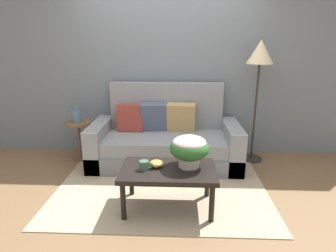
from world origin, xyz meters
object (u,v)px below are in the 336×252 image
(side_table, at_px, (79,134))
(snack_bowl, at_px, (156,163))
(coffee_table, at_px, (168,174))
(floor_lamp, at_px, (260,61))
(table_vase, at_px, (77,115))
(couch, at_px, (165,140))
(potted_plant, at_px, (189,148))
(coffee_mug, at_px, (144,165))

(side_table, bearing_deg, snack_bowl, -44.19)
(coffee_table, xyz_separation_m, floor_lamp, (1.16, 1.30, 1.02))
(side_table, distance_m, table_vase, 0.27)
(table_vase, bearing_deg, side_table, -46.18)
(couch, relative_size, side_table, 3.61)
(potted_plant, relative_size, table_vase, 1.71)
(couch, bearing_deg, coffee_table, -85.31)
(couch, xyz_separation_m, side_table, (-1.24, 0.04, 0.06))
(snack_bowl, bearing_deg, potted_plant, 4.80)
(floor_lamp, bearing_deg, potted_plant, -127.43)
(couch, relative_size, table_vase, 8.73)
(snack_bowl, bearing_deg, coffee_table, -15.53)
(couch, xyz_separation_m, floor_lamp, (1.25, 0.13, 1.08))
(floor_lamp, height_order, table_vase, floor_lamp)
(coffee_mug, relative_size, snack_bowl, 0.99)
(coffee_table, xyz_separation_m, snack_bowl, (-0.12, 0.03, 0.09))
(couch, relative_size, coffee_mug, 14.79)
(couch, bearing_deg, coffee_mug, -96.57)
(couch, bearing_deg, snack_bowl, -91.32)
(coffee_table, xyz_separation_m, side_table, (-1.33, 1.21, 0.00))
(coffee_table, distance_m, floor_lamp, 2.02)
(snack_bowl, distance_m, table_vase, 1.72)
(coffee_table, distance_m, potted_plant, 0.33)
(floor_lamp, relative_size, table_vase, 7.26)
(couch, bearing_deg, potted_plant, -74.75)
(side_table, bearing_deg, potted_plant, -36.74)
(snack_bowl, xyz_separation_m, table_vase, (-1.23, 1.19, 0.18))
(couch, relative_size, snack_bowl, 14.60)
(coffee_mug, relative_size, table_vase, 0.59)
(coffee_mug, xyz_separation_m, table_vase, (-1.11, 1.26, 0.17))
(potted_plant, bearing_deg, side_table, 143.26)
(couch, bearing_deg, floor_lamp, 5.98)
(couch, distance_m, coffee_table, 1.18)
(coffee_table, relative_size, table_vase, 4.10)
(couch, distance_m, side_table, 1.24)
(table_vase, bearing_deg, coffee_mug, -48.45)
(potted_plant, distance_m, table_vase, 1.94)
(coffee_table, distance_m, table_vase, 1.84)
(coffee_mug, bearing_deg, side_table, 131.52)
(side_table, bearing_deg, couch, -1.81)
(couch, xyz_separation_m, coffee_table, (0.10, -1.17, 0.06))
(coffee_mug, bearing_deg, couch, 83.43)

